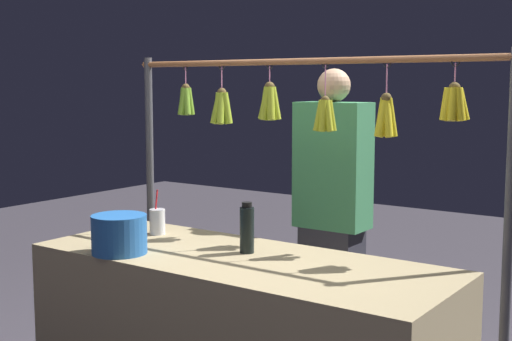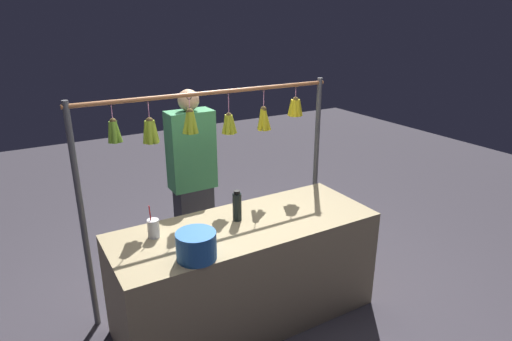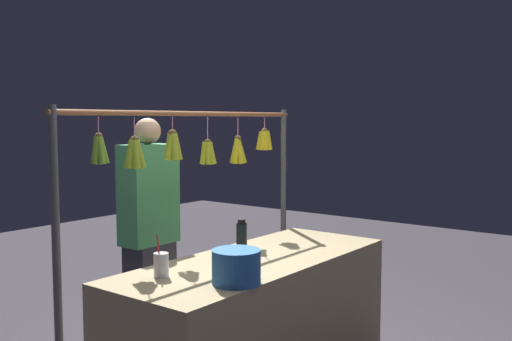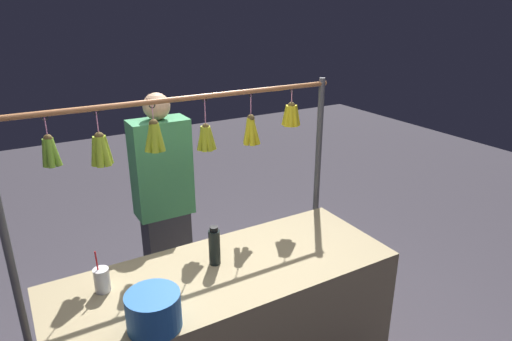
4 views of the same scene
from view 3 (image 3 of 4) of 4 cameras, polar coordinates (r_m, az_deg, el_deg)
The scene contains 6 objects.
market_counter at distance 3.73m, azimuth -0.08°, elevation -14.72°, with size 1.97×0.75×0.82m, color tan.
display_rack at distance 3.87m, azimuth -6.05°, elevation -0.81°, with size 2.14×0.13×1.74m.
water_bottle at distance 3.62m, azimuth -1.41°, elevation -6.73°, with size 0.07×0.07×0.24m.
blue_bucket at distance 3.05m, azimuth -1.93°, elevation -9.39°, with size 0.25×0.25×0.18m, color #245DA7.
drink_cup at distance 3.23m, azimuth -9.26°, elevation -9.09°, with size 0.08×0.08×0.23m.
vendor_person at distance 4.19m, azimuth -10.39°, elevation -6.60°, with size 0.40×0.22×1.68m.
Camera 3 is at (2.78, 2.14, 1.67)m, focal length 40.91 mm.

